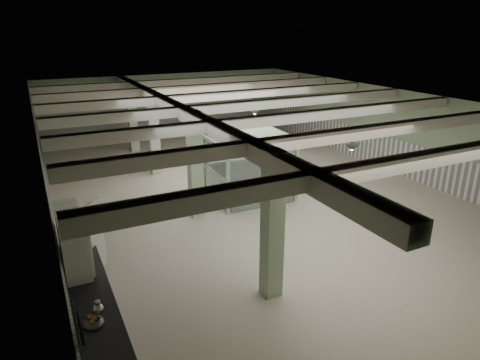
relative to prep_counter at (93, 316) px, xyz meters
name	(u,v)px	position (x,y,z in m)	size (l,w,h in m)	color
floor	(249,194)	(6.54, 5.63, -0.46)	(20.00, 20.00, 0.00)	beige
ceiling	(249,100)	(6.54, 5.63, 3.14)	(14.00, 20.00, 0.02)	silver
wall_back	(168,106)	(6.54, 15.63, 1.34)	(14.00, 0.02, 3.60)	#8DA382
wall_left	(44,177)	(-0.46, 5.63, 1.34)	(0.02, 20.00, 3.60)	#8DA382
wall_right	(390,130)	(13.54, 5.63, 1.34)	(0.02, 20.00, 3.60)	#8DA382
wainscot_left	(50,208)	(-0.43, 5.63, 0.29)	(0.05, 19.90, 1.50)	white
wainscot_right	(387,153)	(13.52, 5.63, 0.29)	(0.05, 19.90, 1.50)	white
wainscot_back	(169,124)	(6.54, 15.61, 0.29)	(13.90, 0.05, 1.50)	white
girder	(183,112)	(4.04, 5.63, 2.92)	(0.45, 19.90, 0.40)	beige
beam_a	(413,162)	(6.54, -1.87, 2.96)	(13.90, 0.35, 0.32)	beige
beam_b	(338,136)	(6.54, 0.63, 2.96)	(13.90, 0.35, 0.32)	beige
beam_c	(286,118)	(6.54, 3.13, 2.96)	(13.90, 0.35, 0.32)	beige
beam_d	(249,105)	(6.54, 5.63, 2.96)	(13.90, 0.35, 0.32)	beige
beam_e	(221,96)	(6.54, 8.13, 2.96)	(13.90, 0.35, 0.32)	beige
beam_f	(199,88)	(6.54, 10.63, 2.96)	(13.90, 0.35, 0.32)	beige
beam_g	(181,82)	(6.54, 13.13, 2.96)	(13.90, 0.35, 0.32)	beige
column_a	(272,226)	(4.04, -0.37, 1.34)	(0.42, 0.42, 3.60)	#B0C9A2
column_b	(195,166)	(4.04, 4.63, 1.34)	(0.42, 0.42, 3.60)	#B0C9A2
column_c	(154,133)	(4.04, 9.63, 1.34)	(0.42, 0.42, 3.60)	#B0C9A2
column_d	(132,116)	(4.04, 13.63, 1.34)	(0.42, 0.42, 3.60)	#B0C9A2
hook_rail	(75,321)	(-0.39, -1.97, 1.39)	(0.02, 0.02, 1.20)	black
pendant_front	(352,147)	(7.04, 0.63, 2.59)	(0.44, 0.44, 0.22)	#2E3D2E
pendant_mid	(255,112)	(7.04, 6.13, 2.59)	(0.44, 0.44, 0.22)	#2E3D2E
pendant_back	(205,94)	(7.04, 11.13, 2.59)	(0.44, 0.44, 0.22)	#2E3D2E
prep_counter	(93,316)	(0.00, 0.00, 0.00)	(0.89, 5.08, 0.91)	silver
pitcher_near	(98,308)	(0.07, -0.63, 0.59)	(0.20, 0.24, 0.30)	silver
pitcher_far	(74,253)	(-0.11, 1.75, 0.60)	(0.22, 0.25, 0.32)	silver
veg_colander	(93,321)	(-0.07, -0.89, 0.53)	(0.40, 0.40, 0.18)	#434449
orange_bowl	(80,253)	(0.04, 1.90, 0.49)	(0.26, 0.26, 0.09)	#B2B2B7
skillet_near	(82,336)	(-0.34, -2.09, 1.17)	(0.29, 0.29, 0.04)	black
skillet_far	(79,324)	(-0.34, -1.77, 1.17)	(0.27, 0.27, 0.04)	black
walkin_cooler	(76,258)	(-0.08, 1.64, 0.53)	(0.97, 2.17, 1.99)	white
guard_booth	(250,155)	(6.44, 5.39, 1.17)	(3.02, 2.59, 2.39)	#9FC099
filing_cabinet	(277,173)	(7.90, 5.81, 0.16)	(0.40, 0.57, 1.24)	#656655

